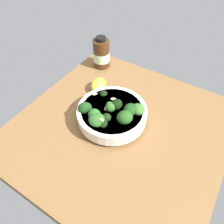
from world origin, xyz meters
TOP-DOWN VIEW (x-y plane):
  - ground_plane at (0.00, 0.00)cm, footprint 64.35×64.35cm
  - bowl_of_broccoli at (-3.46, 0.50)cm, footprint 22.20×22.20cm
  - lemon_wedge at (-15.91, 10.88)cm, footprint 6.93×8.37cm
  - bottle_tall at (-23.54, 24.16)cm, footprint 6.74×6.74cm

SIDE VIEW (x-z plane):
  - ground_plane at x=0.00cm, z-range -5.00..0.00cm
  - lemon_wedge at x=-15.91cm, z-range 0.00..4.44cm
  - bowl_of_broccoli at x=-3.46cm, z-range -0.99..8.52cm
  - bottle_tall at x=-23.54cm, z-range -0.81..12.25cm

